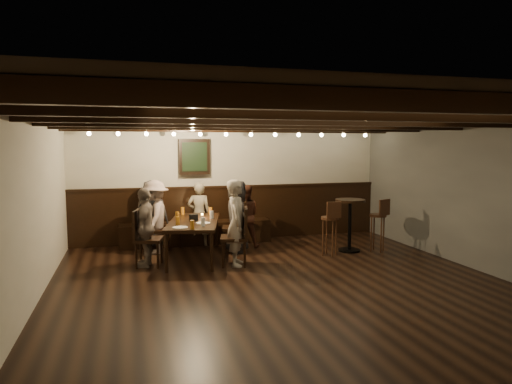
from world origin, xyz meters
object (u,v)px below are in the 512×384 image
object	(u,v)px
chair_left_far	(148,249)
bar_stool_left	(330,235)
person_right_near	(237,217)
person_right_far	(237,223)
person_left_near	(155,217)
chair_right_far	(235,248)
high_top_table	(350,217)
chair_left_near	(157,238)
person_bench_centre	(199,214)
dining_table	(194,224)
person_bench_right	(245,216)
chair_right_near	(236,237)
person_left_far	(145,227)
person_bench_left	(152,214)
bar_stool_right	(378,232)

from	to	relation	value
chair_left_far	bar_stool_left	world-z (taller)	bar_stool_left
person_right_near	person_right_far	size ratio (longest dim) A/B	0.93
chair_left_far	person_left_near	bearing A→B (deg)	-178.07
chair_right_far	high_top_table	bearing A→B (deg)	-66.92
chair_left_near	person_bench_centre	distance (m)	1.00
dining_table	chair_right_far	distance (m)	0.91
high_top_table	bar_stool_left	world-z (taller)	bar_stool_left
person_bench_right	chair_right_far	bearing A→B (deg)	82.42
person_bench_right	high_top_table	xyz separation A→B (m)	(1.80, -0.88, 0.03)
chair_right_near	person_right_far	xyz separation A→B (m)	(-0.18, -0.88, 0.42)
person_left_far	person_bench_left	bearing A→B (deg)	-173.66
person_left_far	dining_table	bearing A→B (deg)	120.96
chair_left_far	person_right_far	xyz separation A→B (m)	(1.43, -0.34, 0.43)
chair_right_far	person_right_near	xyz separation A→B (m)	(0.24, 0.87, 0.37)
chair_left_near	person_bench_left	distance (m)	0.62
bar_stool_right	chair_left_near	bearing A→B (deg)	147.40
chair_left_far	person_bench_right	distance (m)	2.13
person_bench_left	person_right_far	size ratio (longest dim) A/B	0.92
chair_left_near	chair_right_far	distance (m)	1.70
chair_right_near	person_left_far	size ratio (longest dim) A/B	0.74
chair_right_near	dining_table	bearing A→B (deg)	122.00
dining_table	chair_right_near	world-z (taller)	chair_right_near
person_bench_right	high_top_table	distance (m)	2.01
person_right_near	person_bench_centre	bearing A→B (deg)	51.34
person_bench_right	person_left_near	xyz separation A→B (m)	(-1.71, -0.05, 0.06)
person_left_near	person_right_far	distance (m)	1.75
person_bench_right	person_left_far	bearing A→B (deg)	39.29
chair_left_near	person_left_near	distance (m)	0.41
person_bench_left	bar_stool_left	world-z (taller)	person_bench_left
chair_left_far	bar_stool_right	bearing A→B (deg)	102.06
chair_left_near	bar_stool_right	world-z (taller)	bar_stool_right
person_left_far	person_right_far	distance (m)	1.50
person_bench_left	high_top_table	world-z (taller)	person_bench_left
chair_right_near	person_bench_left	distance (m)	1.72
person_left_far	person_right_near	xyz separation A→B (m)	(1.67, 0.53, 0.02)
chair_left_near	person_right_far	distance (m)	1.78
dining_table	person_left_far	bearing A→B (deg)	-149.04
dining_table	person_left_far	size ratio (longest dim) A/B	1.50
chair_right_far	person_right_near	size ratio (longest dim) A/B	0.72
bar_stool_right	bar_stool_left	bearing A→B (deg)	164.10
person_bench_centre	high_top_table	xyz separation A→B (m)	(2.64, -1.24, 0.02)
person_bench_right	person_left_far	distance (m)	2.13
person_right_near	person_right_far	xyz separation A→B (m)	(-0.21, -0.88, 0.05)
person_bench_centre	dining_table	bearing A→B (deg)	90.00
chair_left_near	chair_right_near	size ratio (longest dim) A/B	0.93
person_bench_right	person_right_far	world-z (taller)	person_right_far
bar_stool_left	person_bench_centre	bearing A→B (deg)	143.14
dining_table	person_bench_right	size ratio (longest dim) A/B	1.59
person_bench_left	bar_stool_right	size ratio (longest dim) A/B	1.32
person_left_far	bar_stool_right	size ratio (longest dim) A/B	1.31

